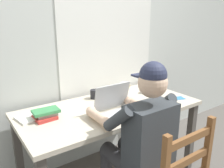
# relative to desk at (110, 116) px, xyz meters

# --- Properties ---
(back_wall) EXTENTS (6.00, 0.08, 2.60)m
(back_wall) POSITION_rel_desk_xyz_m (0.01, 0.46, 0.65)
(back_wall) COLOR beige
(back_wall) RESTS_ON ground
(desk) EXTENTS (1.57, 0.75, 0.73)m
(desk) POSITION_rel_desk_xyz_m (0.00, 0.00, 0.00)
(desk) COLOR #BCB29E
(desk) RESTS_ON ground
(seated_person) EXTENTS (0.50, 0.60, 1.23)m
(seated_person) POSITION_rel_desk_xyz_m (-0.06, -0.45, 0.03)
(seated_person) COLOR #33383D
(seated_person) RESTS_ON ground
(laptop) EXTENTS (0.33, 0.28, 0.23)m
(laptop) POSITION_rel_desk_xyz_m (-0.04, -0.16, 0.14)
(laptop) COLOR #ADAFB2
(laptop) RESTS_ON desk
(computer_mouse) EXTENTS (0.06, 0.10, 0.03)m
(computer_mouse) POSITION_rel_desk_xyz_m (0.25, -0.19, 0.11)
(computer_mouse) COLOR #ADAFB2
(computer_mouse) RESTS_ON desk
(coffee_mug_white) EXTENTS (0.13, 0.09, 0.10)m
(coffee_mug_white) POSITION_rel_desk_xyz_m (0.34, 0.24, 0.14)
(coffee_mug_white) COLOR beige
(coffee_mug_white) RESTS_ON desk
(coffee_mug_dark) EXTENTS (0.11, 0.07, 0.09)m
(coffee_mug_dark) POSITION_rel_desk_xyz_m (-0.01, 0.26, 0.13)
(coffee_mug_dark) COLOR black
(coffee_mug_dark) RESTS_ON desk
(coffee_mug_spare) EXTENTS (0.12, 0.08, 0.10)m
(coffee_mug_spare) POSITION_rel_desk_xyz_m (0.54, 0.08, 0.14)
(coffee_mug_spare) COLOR black
(coffee_mug_spare) RESTS_ON desk
(book_stack_main) EXTENTS (0.20, 0.16, 0.07)m
(book_stack_main) POSITION_rel_desk_xyz_m (-0.55, 0.08, 0.13)
(book_stack_main) COLOR #BC332D
(book_stack_main) RESTS_ON desk
(paper_pile_near_laptop) EXTENTS (0.26, 0.21, 0.02)m
(paper_pile_near_laptop) POSITION_rel_desk_xyz_m (-0.63, 0.15, 0.10)
(paper_pile_near_laptop) COLOR white
(paper_pile_near_laptop) RESTS_ON desk
(landscape_photo_print) EXTENTS (0.15, 0.13, 0.00)m
(landscape_photo_print) POSITION_rel_desk_xyz_m (0.65, -0.20, 0.09)
(landscape_photo_print) COLOR teal
(landscape_photo_print) RESTS_ON desk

